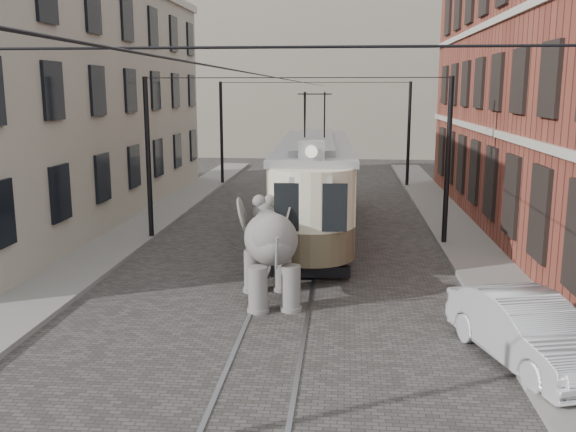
# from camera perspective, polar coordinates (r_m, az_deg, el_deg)

# --- Properties ---
(ground) EXTENTS (120.00, 120.00, 0.00)m
(ground) POSITION_cam_1_polar(r_m,az_deg,el_deg) (17.53, -0.28, -7.06)
(ground) COLOR #454340
(tram_rails) EXTENTS (1.54, 80.00, 0.02)m
(tram_rails) POSITION_cam_1_polar(r_m,az_deg,el_deg) (17.53, -0.28, -7.03)
(tram_rails) COLOR slate
(tram_rails) RESTS_ON ground
(sidewalk_right) EXTENTS (2.00, 60.00, 0.15)m
(sidewalk_right) POSITION_cam_1_polar(r_m,az_deg,el_deg) (18.00, 19.26, -6.98)
(sidewalk_right) COLOR slate
(sidewalk_right) RESTS_ON ground
(sidewalk_left) EXTENTS (2.00, 60.00, 0.15)m
(sidewalk_left) POSITION_cam_1_polar(r_m,az_deg,el_deg) (19.22, -20.07, -5.88)
(sidewalk_left) COLOR slate
(sidewalk_left) RESTS_ON ground
(stucco_building) EXTENTS (7.00, 24.00, 10.00)m
(stucco_building) POSITION_cam_1_polar(r_m,az_deg,el_deg) (29.39, -20.50, 9.58)
(stucco_building) COLOR gray
(stucco_building) RESTS_ON ground
(distant_block) EXTENTS (28.00, 10.00, 14.00)m
(distant_block) POSITION_cam_1_polar(r_m,az_deg,el_deg) (56.61, 3.60, 12.77)
(distant_block) COLOR gray
(distant_block) RESTS_ON ground
(catenary) EXTENTS (11.00, 30.20, 6.00)m
(catenary) POSITION_cam_1_polar(r_m,az_deg,el_deg) (21.79, 0.42, 4.65)
(catenary) COLOR black
(catenary) RESTS_ON ground
(tram) EXTENTS (3.29, 13.77, 5.43)m
(tram) POSITION_cam_1_polar(r_m,az_deg,el_deg) (24.82, 2.39, 4.79)
(tram) COLOR beige
(tram) RESTS_ON ground
(elephant) EXTENTS (3.25, 4.70, 2.62)m
(elephant) POSITION_cam_1_polar(r_m,az_deg,el_deg) (16.66, -1.55, -3.35)
(elephant) COLOR #61605A
(elephant) RESTS_ON ground
(parked_car) EXTENTS (2.77, 4.60, 1.43)m
(parked_car) POSITION_cam_1_polar(r_m,az_deg,el_deg) (13.95, 20.84, -9.64)
(parked_car) COLOR #A7A7AC
(parked_car) RESTS_ON ground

